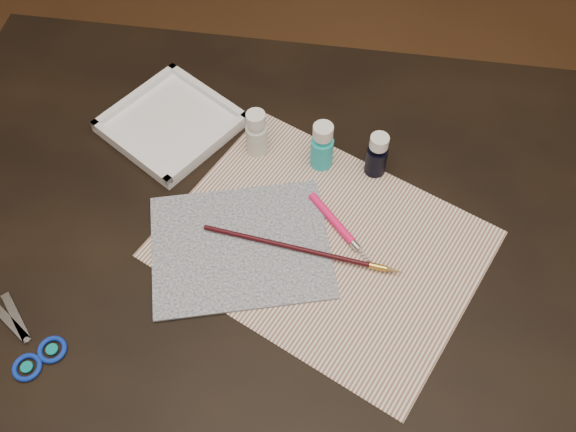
# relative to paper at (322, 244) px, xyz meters

# --- Properties ---
(ground) EXTENTS (3.50, 3.50, 0.02)m
(ground) POSITION_rel_paper_xyz_m (-0.06, 0.01, -0.76)
(ground) COLOR #422614
(ground) RESTS_ON ground
(table) EXTENTS (1.30, 0.90, 0.75)m
(table) POSITION_rel_paper_xyz_m (-0.06, 0.01, -0.38)
(table) COLOR black
(table) RESTS_ON ground
(paper) EXTENTS (0.59, 0.53, 0.00)m
(paper) POSITION_rel_paper_xyz_m (0.00, 0.00, 0.00)
(paper) COLOR white
(paper) RESTS_ON table
(canvas) EXTENTS (0.33, 0.29, 0.00)m
(canvas) POSITION_rel_paper_xyz_m (-0.13, -0.02, 0.00)
(canvas) COLOR black
(canvas) RESTS_ON paper
(paint_bottle_white) EXTENTS (0.04, 0.04, 0.09)m
(paint_bottle_white) POSITION_rel_paper_xyz_m (-0.14, 0.18, 0.04)
(paint_bottle_white) COLOR silver
(paint_bottle_white) RESTS_ON table
(paint_bottle_cyan) EXTENTS (0.05, 0.05, 0.09)m
(paint_bottle_cyan) POSITION_rel_paper_xyz_m (-0.02, 0.16, 0.05)
(paint_bottle_cyan) COLOR #20B8BC
(paint_bottle_cyan) RESTS_ON table
(paint_bottle_navy) EXTENTS (0.04, 0.04, 0.09)m
(paint_bottle_navy) POSITION_rel_paper_xyz_m (0.07, 0.16, 0.04)
(paint_bottle_navy) COLOR black
(paint_bottle_navy) RESTS_ON table
(paintbrush) EXTENTS (0.32, 0.05, 0.01)m
(paintbrush) POSITION_rel_paper_xyz_m (-0.03, -0.02, 0.01)
(paintbrush) COLOR black
(paintbrush) RESTS_ON canvas
(craft_knife) EXTENTS (0.12, 0.13, 0.01)m
(craft_knife) POSITION_rel_paper_xyz_m (0.03, 0.03, 0.01)
(craft_knife) COLOR #FF1562
(craft_knife) RESTS_ON paper
(scissors) EXTENTS (0.18, 0.16, 0.01)m
(scissors) POSITION_rel_paper_xyz_m (-0.42, -0.22, 0.00)
(scissors) COLOR silver
(scissors) RESTS_ON table
(palette_tray) EXTENTS (0.28, 0.28, 0.02)m
(palette_tray) POSITION_rel_paper_xyz_m (-0.30, 0.21, 0.01)
(palette_tray) COLOR white
(palette_tray) RESTS_ON table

